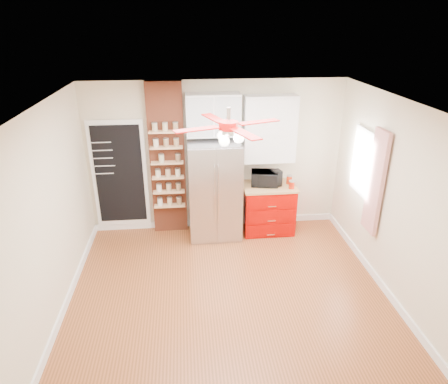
{
  "coord_description": "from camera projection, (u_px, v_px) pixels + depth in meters",
  "views": [
    {
      "loc": [
        -0.54,
        -4.72,
        3.64
      ],
      "look_at": [
        0.04,
        0.9,
        1.15
      ],
      "focal_mm": 32.0,
      "sensor_mm": 36.0,
      "label": 1
    }
  ],
  "objects": [
    {
      "name": "brick_pillar",
      "position": [
        168.0,
        160.0,
        6.94
      ],
      "size": [
        0.6,
        0.16,
        2.7
      ],
      "primitive_type": "cube",
      "color": "brown",
      "rests_on": "floor"
    },
    {
      "name": "canister_left",
      "position": [
        292.0,
        185.0,
        6.92
      ],
      "size": [
        0.12,
        0.12,
        0.13
      ],
      "primitive_type": "cylinder",
      "rotation": [
        0.0,
        0.0,
        -0.24
      ],
      "color": "#A91B09",
      "rests_on": "red_cabinet"
    },
    {
      "name": "upper_glass_cabinet",
      "position": [
        213.0,
        115.0,
        6.6
      ],
      "size": [
        0.9,
        0.35,
        0.7
      ],
      "primitive_type": "cube",
      "color": "white",
      "rests_on": "wall_back"
    },
    {
      "name": "wall_left",
      "position": [
        52.0,
        213.0,
        5.06
      ],
      "size": [
        0.02,
        4.0,
        2.7
      ],
      "primitive_type": "cube",
      "color": "beige",
      "rests_on": "floor"
    },
    {
      "name": "upper_shelf_unit",
      "position": [
        270.0,
        129.0,
        6.83
      ],
      "size": [
        0.9,
        0.3,
        1.15
      ],
      "primitive_type": "cube",
      "color": "white",
      "rests_on": "wall_back"
    },
    {
      "name": "red_cabinet",
      "position": [
        268.0,
        208.0,
        7.25
      ],
      "size": [
        0.94,
        0.64,
        0.9
      ],
      "color": "#9D0300",
      "rests_on": "floor"
    },
    {
      "name": "window",
      "position": [
        364.0,
        163.0,
        6.21
      ],
      "size": [
        0.04,
        0.75,
        1.05
      ],
      "primitive_type": "cube",
      "color": "white",
      "rests_on": "wall_right"
    },
    {
      "name": "floor",
      "position": [
        228.0,
        289.0,
        5.81
      ],
      "size": [
        4.5,
        4.5,
        0.0
      ],
      "primitive_type": "plane",
      "color": "#994E27",
      "rests_on": "ground"
    },
    {
      "name": "chalkboard",
      "position": [
        120.0,
        175.0,
        7.0
      ],
      "size": [
        0.95,
        0.05,
        1.95
      ],
      "color": "white",
      "rests_on": "wall_back"
    },
    {
      "name": "canister_right",
      "position": [
        289.0,
        180.0,
        7.11
      ],
      "size": [
        0.12,
        0.12,
        0.15
      ],
      "primitive_type": "cylinder",
      "rotation": [
        0.0,
        0.0,
        0.32
      ],
      "color": "#AD2309",
      "rests_on": "red_cabinet"
    },
    {
      "name": "coffee_maker",
      "position": [
        276.0,
        178.0,
        7.02
      ],
      "size": [
        0.19,
        0.21,
        0.28
      ],
      "primitive_type": "cube",
      "rotation": [
        0.0,
        0.0,
        0.25
      ],
      "color": "black",
      "rests_on": "red_cabinet"
    },
    {
      "name": "pantry_jar_oats",
      "position": [
        161.0,
        158.0,
        6.75
      ],
      "size": [
        0.1,
        0.1,
        0.13
      ],
      "primitive_type": "cylinder",
      "rotation": [
        0.0,
        0.0,
        0.09
      ],
      "color": "beige",
      "rests_on": "brick_pillar"
    },
    {
      "name": "wall_front",
      "position": [
        254.0,
        305.0,
        3.45
      ],
      "size": [
        4.5,
        0.02,
        2.7
      ],
      "primitive_type": "cube",
      "color": "beige",
      "rests_on": "floor"
    },
    {
      "name": "ceiling",
      "position": [
        229.0,
        103.0,
        4.73
      ],
      "size": [
        4.5,
        4.5,
        0.0
      ],
      "primitive_type": "plane",
      "color": "white",
      "rests_on": "wall_back"
    },
    {
      "name": "wall_right",
      "position": [
        391.0,
        199.0,
        5.48
      ],
      "size": [
        0.02,
        4.0,
        2.7
      ],
      "primitive_type": "cube",
      "color": "beige",
      "rests_on": "floor"
    },
    {
      "name": "ceiling_fan",
      "position": [
        229.0,
        126.0,
        4.84
      ],
      "size": [
        1.4,
        1.4,
        0.44
      ],
      "color": "silver",
      "rests_on": "ceiling"
    },
    {
      "name": "curtain",
      "position": [
        376.0,
        182.0,
        5.75
      ],
      "size": [
        0.06,
        0.4,
        1.55
      ],
      "primitive_type": "cube",
      "color": "#AC1B16",
      "rests_on": "wall_right"
    },
    {
      "name": "wall_back",
      "position": [
        216.0,
        157.0,
        7.09
      ],
      "size": [
        4.5,
        0.02,
        2.7
      ],
      "primitive_type": "cube",
      "color": "beige",
      "rests_on": "floor"
    },
    {
      "name": "toaster_oven",
      "position": [
        264.0,
        178.0,
        7.03
      ],
      "size": [
        0.51,
        0.38,
        0.26
      ],
      "primitive_type": "imported",
      "rotation": [
        0.0,
        0.0,
        -0.16
      ],
      "color": "black",
      "rests_on": "red_cabinet"
    },
    {
      "name": "fridge",
      "position": [
        215.0,
        190.0,
        6.94
      ],
      "size": [
        0.9,
        0.7,
        1.75
      ],
      "primitive_type": "cube",
      "color": "#B7B7BC",
      "rests_on": "floor"
    },
    {
      "name": "pantry_jar_beans",
      "position": [
        178.0,
        158.0,
        6.81
      ],
      "size": [
        0.12,
        0.12,
        0.12
      ],
      "primitive_type": "cylinder",
      "rotation": [
        0.0,
        0.0,
        -0.38
      ],
      "color": "brown",
      "rests_on": "brick_pillar"
    }
  ]
}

